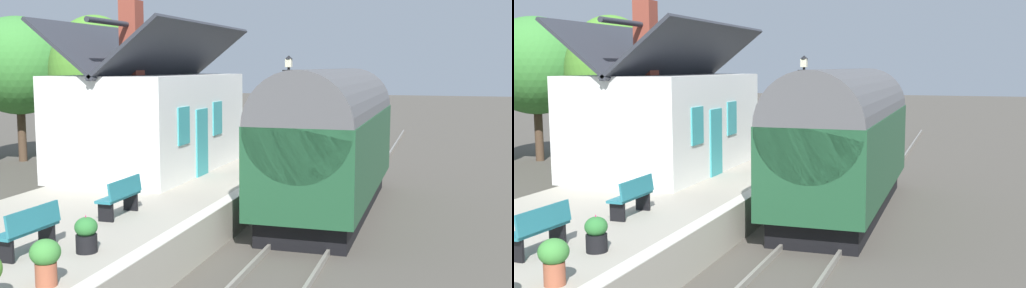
{
  "view_description": "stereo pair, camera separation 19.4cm",
  "coord_description": "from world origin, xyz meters",
  "views": [
    {
      "loc": [
        -16.45,
        -4.05,
        4.4
      ],
      "look_at": [
        1.84,
        1.5,
        1.98
      ],
      "focal_mm": 43.16,
      "sensor_mm": 36.0,
      "label": 1
    },
    {
      "loc": [
        -16.39,
        -4.24,
        4.4
      ],
      "look_at": [
        1.84,
        1.5,
        1.98
      ],
      "focal_mm": 43.16,
      "sensor_mm": 36.0,
      "label": 2
    }
  ],
  "objects": [
    {
      "name": "rail_near",
      "position": [
        0.0,
        -1.62,
        0.07
      ],
      "size": [
        52.0,
        0.08,
        0.14
      ],
      "primitive_type": "cube",
      "color": "gray",
      "rests_on": "ground"
    },
    {
      "name": "ground_plane",
      "position": [
        0.0,
        0.0,
        0.0
      ],
      "size": [
        160.0,
        160.0,
        0.0
      ],
      "primitive_type": "plane",
      "color": "#4C473F"
    },
    {
      "name": "rail_far",
      "position": [
        0.0,
        -0.18,
        0.07
      ],
      "size": [
        52.0,
        0.08,
        0.14
      ],
      "primitive_type": "cube",
      "color": "gray",
      "rests_on": "ground"
    },
    {
      "name": "tree_distant",
      "position": [
        7.55,
        14.61,
        4.42
      ],
      "size": [
        4.73,
        4.79,
        6.67
      ],
      "color": "#4C3828",
      "rests_on": "ground"
    },
    {
      "name": "platform_edge_coping",
      "position": [
        0.0,
        1.18,
        0.98
      ],
      "size": [
        32.0,
        0.36,
        0.02
      ],
      "primitive_type": "cube",
      "color": "beige",
      "rests_on": "platform"
    },
    {
      "name": "planter_under_sign",
      "position": [
        -6.8,
        2.15,
        1.32
      ],
      "size": [
        0.42,
        0.42,
        0.71
      ],
      "color": "black",
      "rests_on": "platform"
    },
    {
      "name": "bench_platform_end",
      "position": [
        10.04,
        2.87,
        1.45
      ],
      "size": [
        1.41,
        0.47,
        0.88
      ],
      "color": "#26727F",
      "rests_on": "platform"
    },
    {
      "name": "bench_mid_platform",
      "position": [
        -4.14,
        2.92,
        1.45
      ],
      "size": [
        1.4,
        0.44,
        0.88
      ],
      "color": "#26727F",
      "rests_on": "platform"
    },
    {
      "name": "station_building",
      "position": [
        1.96,
        5.09,
        2.68
      ],
      "size": [
        7.64,
        4.14,
        5.76
      ],
      "color": "white",
      "rests_on": "platform"
    },
    {
      "name": "station_sign_board",
      "position": [
        7.94,
        1.83,
        2.16
      ],
      "size": [
        0.96,
        0.06,
        1.57
      ],
      "color": "black",
      "rests_on": "platform"
    },
    {
      "name": "train",
      "position": [
        1.72,
        -0.9,
        2.22
      ],
      "size": [
        9.53,
        2.73,
        4.32
      ],
      "color": "black",
      "rests_on": "ground"
    },
    {
      "name": "platform",
      "position": [
        0.0,
        3.89,
        0.49
      ],
      "size": [
        32.0,
        5.77,
        0.98
      ],
      "primitive_type": "cube",
      "color": "#A39B8C",
      "rests_on": "ground"
    },
    {
      "name": "lamp_post_platform",
      "position": [
        6.9,
        1.71,
        3.64
      ],
      "size": [
        0.32,
        0.5,
        3.84
      ],
      "color": "black",
      "rests_on": "platform"
    },
    {
      "name": "tree_far_right",
      "position": [
        5.1,
        9.09,
        4.13
      ],
      "size": [
        3.98,
        3.44,
        6.4
      ],
      "color": "#4C3828",
      "rests_on": "ground"
    },
    {
      "name": "tree_far_left",
      "position": [
        13.81,
        11.96,
        4.36
      ],
      "size": [
        3.37,
        3.01,
        6.35
      ],
      "color": "#4C3828",
      "rests_on": "ground"
    },
    {
      "name": "bench_near_building",
      "position": [
        -7.19,
        3.09,
        1.45
      ],
      "size": [
        1.42,
        0.5,
        0.88
      ],
      "color": "#26727F",
      "rests_on": "platform"
    },
    {
      "name": "planter_bench_left",
      "position": [
        -8.52,
        1.79,
        1.41
      ],
      "size": [
        0.48,
        0.48,
        0.75
      ],
      "color": "#9E5138",
      "rests_on": "platform"
    }
  ]
}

